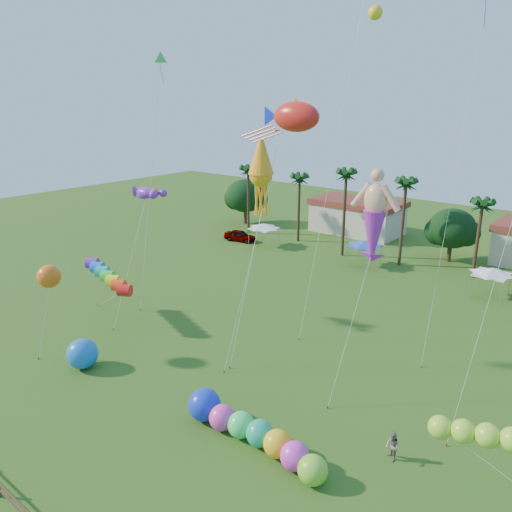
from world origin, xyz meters
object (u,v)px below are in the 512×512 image
Objects in this scene: spectator_b at (392,446)px; caterpillar_inflatable at (249,430)px; car_a at (240,236)px; blue_ball at (82,354)px.

spectator_b is 0.17× the size of caterpillar_inflatable.
car_a is 41.78m from caterpillar_inflatable.
spectator_b reaches higher than car_a.
blue_ball reaches higher than spectator_b.
blue_ball is (-14.53, -1.25, 0.28)m from caterpillar_inflatable.
car_a is 1.99× the size of blue_ball.
car_a is 35.02m from blue_ball.
spectator_b is at bearing -139.17° from car_a.
spectator_b is at bearing 13.31° from blue_ball.
blue_ball is at bearing -129.73° from spectator_b.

